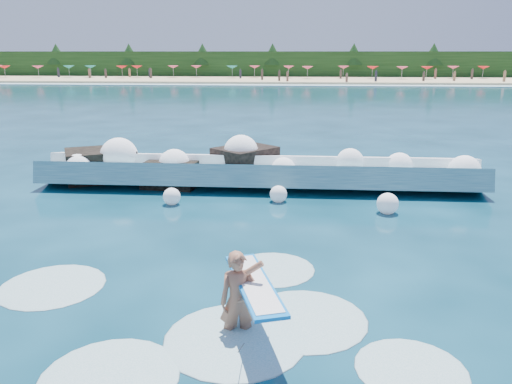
# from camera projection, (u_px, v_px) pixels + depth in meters

# --- Properties ---
(ground) EXTENTS (200.00, 200.00, 0.00)m
(ground) POSITION_uv_depth(u_px,v_px,m) (189.00, 260.00, 12.19)
(ground) COLOR #062A37
(ground) RESTS_ON ground
(beach) EXTENTS (140.00, 20.00, 0.40)m
(beach) POSITION_uv_depth(u_px,v_px,m) (281.00, 80.00, 87.00)
(beach) COLOR tan
(beach) RESTS_ON ground
(wet_band) EXTENTS (140.00, 5.00, 0.08)m
(wet_band) POSITION_uv_depth(u_px,v_px,m) (279.00, 85.00, 76.48)
(wet_band) COLOR silver
(wet_band) RESTS_ON ground
(treeline) EXTENTS (140.00, 4.00, 5.00)m
(treeline) POSITION_uv_depth(u_px,v_px,m) (283.00, 65.00, 95.97)
(treeline) COLOR black
(treeline) RESTS_ON ground
(breaking_wave) EXTENTS (16.29, 2.61, 1.40)m
(breaking_wave) POSITION_uv_depth(u_px,v_px,m) (259.00, 173.00, 18.82)
(breaking_wave) COLOR teal
(breaking_wave) RESTS_ON ground
(rock_cluster) EXTENTS (8.68, 3.46, 1.52)m
(rock_cluster) POSITION_uv_depth(u_px,v_px,m) (166.00, 169.00, 19.60)
(rock_cluster) COLOR black
(rock_cluster) RESTS_ON ground
(surfer_with_board) EXTENTS (1.33, 3.00, 1.86)m
(surfer_with_board) POSITION_uv_depth(u_px,v_px,m) (242.00, 297.00, 8.90)
(surfer_with_board) COLOR #986047
(surfer_with_board) RESTS_ON ground
(wave_spray) EXTENTS (15.21, 4.76, 1.85)m
(wave_spray) POSITION_uv_depth(u_px,v_px,m) (239.00, 163.00, 18.74)
(wave_spray) COLOR white
(wave_spray) RESTS_ON ground
(surf_foam) EXTENTS (9.17, 6.35, 0.13)m
(surf_foam) POSITION_uv_depth(u_px,v_px,m) (215.00, 322.00, 9.41)
(surf_foam) COLOR silver
(surf_foam) RESTS_ON ground
(beach_umbrellas) EXTENTS (110.22, 6.53, 0.50)m
(beach_umbrellas) POSITION_uv_depth(u_px,v_px,m) (283.00, 67.00, 88.42)
(beach_umbrellas) COLOR #D73F5F
(beach_umbrellas) RESTS_ON ground
(beachgoers) EXTENTS (102.22, 13.80, 1.93)m
(beachgoers) POSITION_uv_depth(u_px,v_px,m) (282.00, 75.00, 83.64)
(beachgoers) COLOR #3F332D
(beachgoers) RESTS_ON ground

